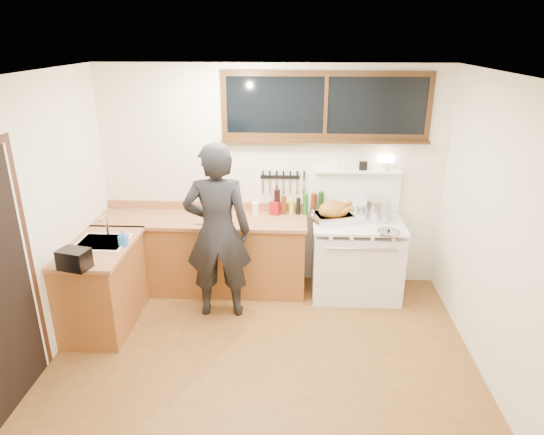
# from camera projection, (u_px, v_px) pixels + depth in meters

# --- Properties ---
(ground_plane) EXTENTS (4.00, 3.50, 0.02)m
(ground_plane) POSITION_uv_depth(u_px,v_px,m) (262.00, 365.00, 4.53)
(ground_plane) COLOR brown
(room_shell) EXTENTS (4.10, 3.60, 2.65)m
(room_shell) POSITION_uv_depth(u_px,v_px,m) (261.00, 197.00, 3.94)
(room_shell) COLOR #EFE8CF
(room_shell) RESTS_ON ground
(counter_back) EXTENTS (2.44, 0.64, 1.00)m
(counter_back) POSITION_uv_depth(u_px,v_px,m) (203.00, 253.00, 5.75)
(counter_back) COLOR brown
(counter_back) RESTS_ON ground
(counter_left) EXTENTS (0.64, 1.09, 0.90)m
(counter_left) POSITION_uv_depth(u_px,v_px,m) (103.00, 285.00, 5.03)
(counter_left) COLOR brown
(counter_left) RESTS_ON ground
(sink_unit) EXTENTS (0.50, 0.45, 0.37)m
(sink_unit) POSITION_uv_depth(u_px,v_px,m) (103.00, 247.00, 4.96)
(sink_unit) COLOR white
(sink_unit) RESTS_ON counter_left
(vintage_stove) EXTENTS (1.02, 0.74, 1.59)m
(vintage_stove) POSITION_uv_depth(u_px,v_px,m) (356.00, 257.00, 5.63)
(vintage_stove) COLOR white
(vintage_stove) RESTS_ON ground
(back_window) EXTENTS (2.32, 0.13, 0.77)m
(back_window) POSITION_uv_depth(u_px,v_px,m) (325.00, 113.00, 5.36)
(back_window) COLOR black
(back_window) RESTS_ON room_shell
(knife_strip) EXTENTS (0.52, 0.03, 0.28)m
(knife_strip) POSITION_uv_depth(u_px,v_px,m) (282.00, 178.00, 5.66)
(knife_strip) COLOR black
(knife_strip) RESTS_ON room_shell
(man) EXTENTS (0.73, 0.51, 1.91)m
(man) POSITION_uv_depth(u_px,v_px,m) (218.00, 232.00, 5.05)
(man) COLOR black
(man) RESTS_ON ground
(soap_bottle) EXTENTS (0.08, 0.09, 0.17)m
(soap_bottle) POSITION_uv_depth(u_px,v_px,m) (123.00, 238.00, 4.83)
(soap_bottle) COLOR #297ED1
(soap_bottle) RESTS_ON counter_left
(toaster) EXTENTS (0.30, 0.25, 0.19)m
(toaster) POSITION_uv_depth(u_px,v_px,m) (74.00, 259.00, 4.36)
(toaster) COLOR black
(toaster) RESTS_ON counter_left
(cutting_board) EXTENTS (0.49, 0.41, 0.15)m
(cutting_board) POSITION_uv_depth(u_px,v_px,m) (215.00, 215.00, 5.54)
(cutting_board) COLOR #A16840
(cutting_board) RESTS_ON counter_back
(roast_turkey) EXTENTS (0.52, 0.44, 0.25)m
(roast_turkey) POSITION_uv_depth(u_px,v_px,m) (334.00, 213.00, 5.44)
(roast_turkey) COLOR silver
(roast_turkey) RESTS_ON vintage_stove
(stockpot) EXTENTS (0.35, 0.35, 0.26)m
(stockpot) POSITION_uv_depth(u_px,v_px,m) (378.00, 210.00, 5.47)
(stockpot) COLOR silver
(stockpot) RESTS_ON vintage_stove
(saucepan) EXTENTS (0.19, 0.28, 0.11)m
(saucepan) POSITION_uv_depth(u_px,v_px,m) (361.00, 209.00, 5.70)
(saucepan) COLOR silver
(saucepan) RESTS_ON vintage_stove
(pot_lid) EXTENTS (0.28, 0.28, 0.04)m
(pot_lid) POSITION_uv_depth(u_px,v_px,m) (389.00, 232.00, 5.17)
(pot_lid) COLOR silver
(pot_lid) RESTS_ON vintage_stove
(coffee_tin) EXTENTS (0.13, 0.12, 0.16)m
(coffee_tin) POSITION_uv_depth(u_px,v_px,m) (275.00, 208.00, 5.67)
(coffee_tin) COLOR maroon
(coffee_tin) RESTS_ON counter_back
(pitcher) EXTENTS (0.09, 0.09, 0.16)m
(pitcher) POSITION_uv_depth(u_px,v_px,m) (255.00, 209.00, 5.64)
(pitcher) COLOR white
(pitcher) RESTS_ON counter_back
(bottle_cluster) EXTENTS (0.58, 0.07, 0.30)m
(bottle_cluster) POSITION_uv_depth(u_px,v_px,m) (299.00, 204.00, 5.66)
(bottle_cluster) COLOR black
(bottle_cluster) RESTS_ON counter_back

